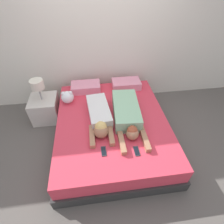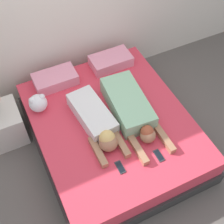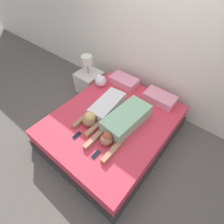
# 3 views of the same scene
# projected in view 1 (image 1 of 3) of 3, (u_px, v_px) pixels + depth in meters

# --- Properties ---
(ground_plane) EXTENTS (12.00, 12.00, 0.00)m
(ground_plane) POSITION_uv_depth(u_px,v_px,m) (112.00, 137.00, 3.02)
(ground_plane) COLOR #5B5651
(wall_back) EXTENTS (12.00, 0.06, 2.60)m
(wall_back) POSITION_uv_depth(u_px,v_px,m) (103.00, 36.00, 3.02)
(wall_back) COLOR silver
(wall_back) RESTS_ON ground_plane
(bed) EXTENTS (1.76, 2.08, 0.45)m
(bed) POSITION_uv_depth(u_px,v_px,m) (112.00, 129.00, 2.88)
(bed) COLOR #2D2D2D
(bed) RESTS_ON ground_plane
(pillow_head_left) EXTENTS (0.53, 0.31, 0.14)m
(pillow_head_left) POSITION_uv_depth(u_px,v_px,m) (86.00, 87.00, 3.24)
(pillow_head_left) COLOR pink
(pillow_head_left) RESTS_ON bed
(pillow_head_right) EXTENTS (0.53, 0.31, 0.14)m
(pillow_head_right) POSITION_uv_depth(u_px,v_px,m) (126.00, 84.00, 3.32)
(pillow_head_right) COLOR pink
(pillow_head_right) RESTS_ON bed
(person_left) EXTENTS (0.37, 0.99, 0.23)m
(person_left) POSITION_uv_depth(u_px,v_px,m) (100.00, 117.00, 2.63)
(person_left) COLOR silver
(person_left) RESTS_ON bed
(person_right) EXTENTS (0.43, 1.15, 0.21)m
(person_right) POSITION_uv_depth(u_px,v_px,m) (127.00, 114.00, 2.66)
(person_right) COLOR #8CBF99
(person_right) RESTS_ON bed
(cell_phone_left) EXTENTS (0.06, 0.15, 0.01)m
(cell_phone_left) POSITION_uv_depth(u_px,v_px,m) (104.00, 151.00, 2.28)
(cell_phone_left) COLOR #2D2D33
(cell_phone_left) RESTS_ON bed
(cell_phone_right) EXTENTS (0.06, 0.15, 0.01)m
(cell_phone_right) POSITION_uv_depth(u_px,v_px,m) (137.00, 151.00, 2.28)
(cell_phone_right) COLOR #2D2D33
(cell_phone_right) RESTS_ON bed
(plush_toy) EXTENTS (0.21, 0.21, 0.22)m
(plush_toy) POSITION_uv_depth(u_px,v_px,m) (67.00, 97.00, 2.96)
(plush_toy) COLOR white
(plush_toy) RESTS_ON bed
(nightstand) EXTENTS (0.47, 0.47, 0.84)m
(nightstand) POSITION_uv_depth(u_px,v_px,m) (45.00, 107.00, 3.21)
(nightstand) COLOR beige
(nightstand) RESTS_ON ground_plane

